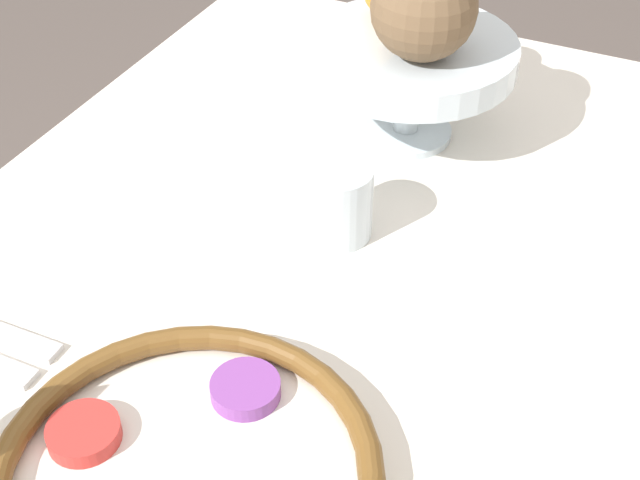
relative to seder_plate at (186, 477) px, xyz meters
The scene contains 4 objects.
seder_plate is the anchor object (origin of this frame).
fruit_stand 0.51m from the seder_plate, ahead, with size 0.23×0.23×0.11m.
coconut 0.50m from the seder_plate, ahead, with size 0.11×0.11×0.11m.
cup_mid 0.31m from the seder_plate, ahead, with size 0.07×0.07×0.07m.
Camera 1 is at (-0.52, -0.15, 1.27)m, focal length 50.00 mm.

